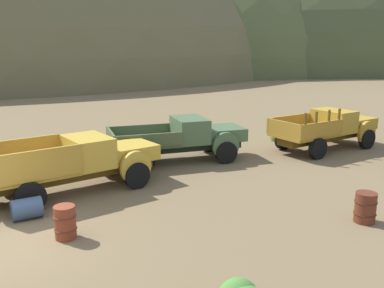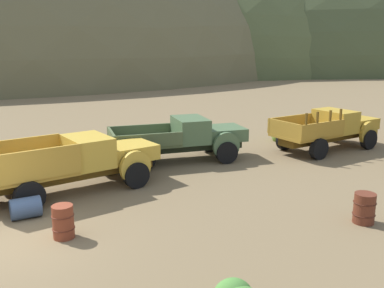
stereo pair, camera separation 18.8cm
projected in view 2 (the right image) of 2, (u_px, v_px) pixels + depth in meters
The scene contains 13 objects.
ground_plane at pixel (11, 243), 11.25m from camera, with size 300.00×300.00×0.00m, color brown.
hill_far_left at pixel (230, 69), 84.39m from camera, with size 77.13×53.79×43.28m, color #4C5633.
hill_center at pixel (369, 67), 91.23m from camera, with size 117.58×56.74×47.31m, color #424C2D.
truck_faded_yellow at pixel (84, 161), 15.22m from camera, with size 6.39×3.78×1.91m.
truck_weathered_green at pixel (189, 138), 19.00m from camera, with size 5.94×2.43×1.89m.
truck_mustard at pixel (333, 128), 21.04m from camera, with size 6.09×3.51×2.16m.
oil_drum_by_truck at pixel (364, 208), 12.43m from camera, with size 0.65×0.65×0.90m.
oil_drum_foreground at pixel (63, 222), 11.48m from camera, with size 0.61×0.61×0.91m.
oil_drum_tipped at pixel (26, 208), 12.80m from camera, with size 0.97×0.79×0.63m.
bush_lone_scrub at pixel (283, 135), 22.90m from camera, with size 1.35×1.19×1.26m.
bush_front_left at pixel (11, 171), 16.71m from camera, with size 1.24×1.22×0.93m.
bush_near_barrel at pixel (71, 165), 17.56m from camera, with size 1.13×1.30×0.94m.
bush_between_trucks at pixel (135, 144), 21.40m from camera, with size 1.01×0.80×0.77m.
Camera 2 is at (1.36, -11.30, 5.13)m, focal length 40.30 mm.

